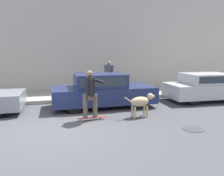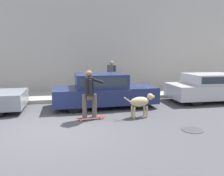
# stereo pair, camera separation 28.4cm
# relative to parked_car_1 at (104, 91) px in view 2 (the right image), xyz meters

# --- Properties ---
(ground_plane) EXTENTS (36.00, 36.00, 0.00)m
(ground_plane) POSITION_rel_parked_car_1_xyz_m (-1.95, -2.34, -0.65)
(ground_plane) COLOR #47474C
(back_wall) EXTENTS (32.00, 0.30, 5.64)m
(back_wall) POSITION_rel_parked_car_1_xyz_m (-1.95, 3.73, 2.17)
(back_wall) COLOR #B2ADA8
(back_wall) RESTS_ON ground_plane
(sidewalk_curb) EXTENTS (30.00, 2.50, 0.15)m
(sidewalk_curb) POSITION_rel_parked_car_1_xyz_m (-1.95, 2.31, -0.57)
(sidewalk_curb) COLOR #A39E93
(sidewalk_curb) RESTS_ON ground_plane
(parked_car_1) EXTENTS (4.12, 1.73, 1.36)m
(parked_car_1) POSITION_rel_parked_car_1_xyz_m (0.00, 0.00, 0.00)
(parked_car_1) COLOR black
(parked_car_1) RESTS_ON ground_plane
(parked_car_2) EXTENTS (4.02, 1.85, 1.26)m
(parked_car_2) POSITION_rel_parked_car_1_xyz_m (5.01, 0.00, -0.03)
(parked_car_2) COLOR black
(parked_car_2) RESTS_ON ground_plane
(dog) EXTENTS (1.15, 0.44, 0.80)m
(dog) POSITION_rel_parked_car_1_xyz_m (0.98, -1.75, -0.11)
(dog) COLOR tan
(dog) RESTS_ON ground_plane
(skateboarder) EXTENTS (2.53, 0.63, 1.64)m
(skateboarder) POSITION_rel_parked_car_1_xyz_m (-0.76, -1.69, 0.28)
(skateboarder) COLOR beige
(skateboarder) RESTS_ON ground_plane
(pedestrian_with_bag) EXTENTS (0.47, 0.63, 1.63)m
(pedestrian_with_bag) POSITION_rel_parked_car_1_xyz_m (0.84, 2.38, 0.41)
(pedestrian_with_bag) COLOR brown
(pedestrian_with_bag) RESTS_ON sidewalk_curb
(manhole_cover) EXTENTS (0.60, 0.60, 0.01)m
(manhole_cover) POSITION_rel_parked_car_1_xyz_m (1.99, -3.30, -0.64)
(manhole_cover) COLOR #38383D
(manhole_cover) RESTS_ON ground_plane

